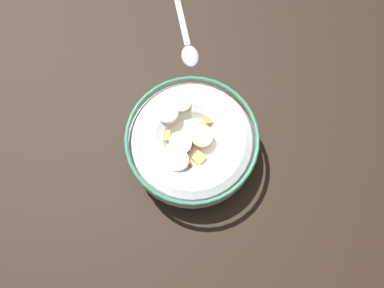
% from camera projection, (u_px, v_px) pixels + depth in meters
% --- Properties ---
extents(ground_plane, '(1.24, 1.24, 0.02)m').
position_uv_depth(ground_plane, '(192.00, 152.00, 0.62)').
color(ground_plane, black).
extents(cereal_bowl, '(0.19, 0.19, 0.07)m').
position_uv_depth(cereal_bowl, '(192.00, 143.00, 0.58)').
color(cereal_bowl, silver).
rests_on(cereal_bowl, ground_plane).
extents(spoon, '(0.14, 0.07, 0.01)m').
position_uv_depth(spoon, '(187.00, 43.00, 0.66)').
color(spoon, '#A5A5AD').
rests_on(spoon, ground_plane).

